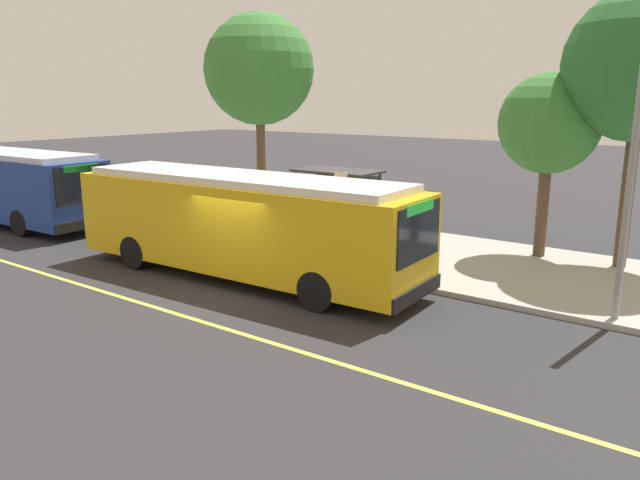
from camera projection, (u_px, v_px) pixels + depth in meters
ground_plane at (237, 290)px, 16.37m from camera, size 120.00×120.00×0.00m
sidewalk_curb at (358, 245)px, 21.07m from camera, size 44.00×6.40×0.15m
lane_stripe_center at (173, 313)px, 14.64m from camera, size 36.00×0.14×0.01m
transit_bus_main at (242, 222)px, 17.20m from camera, size 11.04×2.93×2.95m
bus_shelter at (335, 189)px, 21.19m from camera, size 2.90×1.60×2.48m
waiting_bench at (339, 226)px, 21.37m from camera, size 1.60×0.48×0.95m
route_sign_post at (341, 205)px, 17.93m from camera, size 0.44×0.08×2.80m
pedestrian_commuter at (357, 228)px, 18.79m from camera, size 0.24×0.40×1.69m
street_tree_near_shelter at (549, 125)px, 18.43m from camera, size 3.03×3.03×5.63m
street_tree_upstreet at (259, 70)px, 24.33m from camera, size 4.40×4.40×8.17m
utility_pole at (631, 178)px, 13.15m from camera, size 0.16×0.16×6.40m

